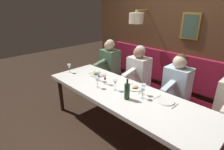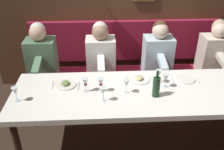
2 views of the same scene
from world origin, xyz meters
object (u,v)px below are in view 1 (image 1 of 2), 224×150
(wine_glass_6, at_px, (144,87))
(wine_glass_1, at_px, (115,83))
(wine_bottle, at_px, (127,91))
(wine_glass_5, at_px, (99,74))
(dining_table, at_px, (123,96))
(wine_glass_2, at_px, (105,77))
(diner_far, at_px, (110,59))
(wine_glass_3, at_px, (143,91))
(wine_glass_4, at_px, (98,81))
(diner_near, at_px, (178,79))
(diner_middle, at_px, (139,67))
(wine_glass_0, at_px, (69,67))

(wine_glass_6, bearing_deg, wine_glass_1, 115.92)
(wine_bottle, bearing_deg, wine_glass_5, 80.24)
(dining_table, height_order, wine_glass_2, wine_glass_2)
(diner_far, relative_size, wine_glass_2, 4.82)
(diner_far, height_order, wine_glass_3, diner_far)
(diner_far, xyz_separation_m, wine_glass_4, (-1.05, -0.83, 0.04))
(wine_glass_1, bearing_deg, wine_glass_2, 81.64)
(diner_far, distance_m, wine_glass_2, 1.19)
(diner_near, relative_size, wine_glass_5, 4.82)
(diner_middle, xyz_separation_m, wine_glass_5, (-0.86, 0.17, 0.04))
(wine_glass_1, xyz_separation_m, wine_glass_6, (0.19, -0.39, 0.00))
(dining_table, distance_m, wine_glass_5, 0.59)
(wine_glass_6, bearing_deg, diner_far, 63.75)
(diner_near, xyz_separation_m, wine_glass_4, (-1.05, 0.79, 0.04))
(dining_table, relative_size, diner_near, 3.48)
(dining_table, relative_size, wine_glass_1, 16.79)
(wine_glass_1, bearing_deg, diner_middle, 16.04)
(diner_middle, relative_size, diner_far, 1.00)
(wine_glass_1, relative_size, wine_glass_4, 1.00)
(wine_glass_6, bearing_deg, dining_table, 121.84)
(wine_glass_0, bearing_deg, wine_bottle, -89.30)
(wine_glass_4, bearing_deg, dining_table, -66.61)
(dining_table, distance_m, wine_glass_1, 0.22)
(wine_glass_4, bearing_deg, diner_far, 38.46)
(wine_glass_5, bearing_deg, wine_bottle, -99.76)
(diner_far, height_order, wine_glass_0, diner_far)
(wine_glass_0, height_order, wine_glass_5, same)
(dining_table, height_order, diner_far, diner_far)
(diner_near, bearing_deg, dining_table, 155.00)
(wine_glass_2, xyz_separation_m, wine_glass_5, (0.01, 0.17, 0.00))
(diner_near, relative_size, wine_glass_3, 4.82)
(wine_bottle, bearing_deg, wine_glass_2, 78.63)
(diner_near, relative_size, wine_glass_2, 4.82)
(wine_glass_3, relative_size, wine_glass_5, 1.00)
(diner_far, xyz_separation_m, wine_glass_2, (-0.87, -0.81, 0.04))
(wine_glass_0, distance_m, wine_glass_3, 1.59)
(dining_table, bearing_deg, diner_far, 53.95)
(diner_near, distance_m, wine_glass_4, 1.31)
(dining_table, bearing_deg, wine_glass_0, 95.55)
(wine_glass_3, xyz_separation_m, wine_glass_5, (-0.04, 0.88, -0.00))
(diner_far, xyz_separation_m, wine_glass_1, (-0.91, -1.08, 0.04))
(dining_table, height_order, wine_glass_5, wine_glass_5)
(wine_glass_2, xyz_separation_m, wine_bottle, (-0.12, -0.58, 0.00))
(diner_middle, height_order, wine_glass_3, diner_middle)
(wine_glass_4, bearing_deg, diner_near, -37.11)
(diner_middle, relative_size, wine_bottle, 2.64)
(wine_glass_3, distance_m, wine_bottle, 0.22)
(diner_near, distance_m, wine_glass_5, 1.30)
(wine_glass_3, bearing_deg, wine_bottle, 140.22)
(dining_table, relative_size, wine_glass_5, 16.79)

